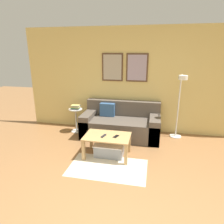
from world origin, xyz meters
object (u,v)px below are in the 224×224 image
coffee_table (107,140)px  side_table (76,118)px  storage_bin (109,149)px  remote_control (104,136)px  couch (121,124)px  cell_phone (116,136)px  book_stack (76,107)px  floor_lamp (180,99)px

coffee_table → side_table: side_table is taller
storage_bin → remote_control: remote_control is taller
couch → cell_phone: (0.08, -1.03, 0.14)m
book_stack → remote_control: 1.47m
floor_lamp → cell_phone: size_ratio=10.76×
couch → remote_control: size_ratio=12.16×
storage_bin → remote_control: size_ratio=3.84×
couch → side_table: (-1.16, 0.03, 0.07)m
couch → remote_control: bearing=-98.6°
couch → book_stack: couch is taller
book_stack → storage_bin: bearing=-43.1°
coffee_table → storage_bin: 0.23m
storage_bin → side_table: 1.52m
coffee_table → book_stack: 1.50m
book_stack → cell_phone: book_stack is taller
couch → cell_phone: couch is taller
remote_control → cell_phone: 0.24m
side_table → remote_control: size_ratio=4.00×
storage_bin → book_stack: 1.57m
couch → storage_bin: 1.02m
storage_bin → remote_control: bearing=-146.1°
couch → side_table: 1.16m
couch → book_stack: size_ratio=8.21×
floor_lamp → cell_phone: 1.73m
floor_lamp → book_stack: (-2.45, -0.05, -0.31)m
coffee_table → side_table: size_ratio=1.47×
couch → coffee_table: size_ratio=2.06×
couch → remote_control: (-0.16, -1.07, 0.15)m
book_stack → remote_control: book_stack is taller
couch → coffee_table: 1.03m
coffee_table → floor_lamp: floor_lamp is taller
book_stack → couch: bearing=-0.5°
couch → floor_lamp: floor_lamp is taller
side_table → cell_phone: bearing=-40.5°
couch → side_table: couch is taller
couch → book_stack: bearing=179.5°
floor_lamp → book_stack: floor_lamp is taller
floor_lamp → side_table: floor_lamp is taller
couch → coffee_table: bearing=-95.5°
couch → cell_phone: size_ratio=13.03×
storage_bin → side_table: side_table is taller
remote_control → cell_phone: bearing=26.2°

